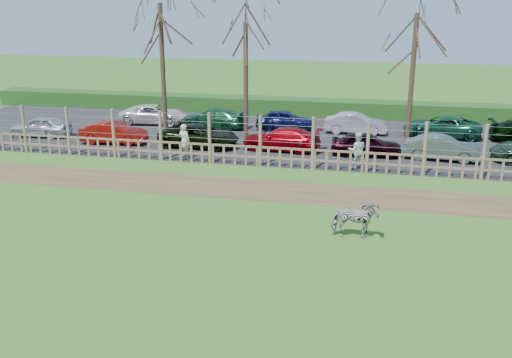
% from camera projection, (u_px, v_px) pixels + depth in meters
% --- Properties ---
extents(ground, '(120.00, 120.00, 0.00)m').
position_uv_depth(ground, '(213.00, 228.00, 19.83)').
color(ground, olive).
rests_on(ground, ground).
extents(dirt_strip, '(34.00, 2.80, 0.01)m').
position_uv_depth(dirt_strip, '(243.00, 189.00, 24.02)').
color(dirt_strip, brown).
rests_on(dirt_strip, ground).
extents(asphalt, '(44.00, 13.00, 0.04)m').
position_uv_depth(asphalt, '(283.00, 136.00, 33.35)').
color(asphalt, '#232326').
rests_on(asphalt, ground).
extents(hedge, '(46.00, 2.00, 1.10)m').
position_uv_depth(hedge, '(300.00, 107.00, 39.72)').
color(hedge, '#1E4716').
rests_on(hedge, ground).
extents(fence, '(30.16, 0.16, 2.50)m').
position_uv_depth(fence, '(260.00, 150.00, 27.05)').
color(fence, brown).
rests_on(fence, ground).
extents(tree_left, '(4.80, 4.80, 7.88)m').
position_uv_depth(tree_left, '(161.00, 39.00, 31.16)').
color(tree_left, '#3D2B1E').
rests_on(tree_left, ground).
extents(tree_mid, '(4.80, 4.80, 6.83)m').
position_uv_depth(tree_mid, '(246.00, 53.00, 31.39)').
color(tree_mid, '#3D2B1E').
rests_on(tree_mid, ground).
extents(tree_right, '(4.80, 4.80, 7.35)m').
position_uv_depth(tree_right, '(414.00, 48.00, 29.90)').
color(tree_right, '#3D2B1E').
rests_on(tree_right, ground).
extents(zebra, '(1.58, 0.79, 1.31)m').
position_uv_depth(zebra, '(355.00, 220.00, 18.78)').
color(zebra, gray).
rests_on(zebra, ground).
extents(visitor_a, '(0.72, 0.58, 1.72)m').
position_uv_depth(visitor_a, '(184.00, 141.00, 28.39)').
color(visitor_a, beige).
rests_on(visitor_a, asphalt).
extents(visitor_b, '(0.95, 0.80, 1.72)m').
position_uv_depth(visitor_b, '(357.00, 150.00, 26.60)').
color(visitor_b, silver).
rests_on(visitor_b, asphalt).
extents(crow, '(0.23, 0.17, 0.19)m').
position_uv_depth(crow, '(365.00, 207.00, 21.55)').
color(crow, black).
rests_on(crow, ground).
extents(car_0, '(3.64, 1.75, 1.20)m').
position_uv_depth(car_0, '(40.00, 126.00, 33.06)').
color(car_0, '#ACB0B3').
rests_on(car_0, asphalt).
extents(car_1, '(3.72, 1.52, 1.20)m').
position_uv_depth(car_1, '(114.00, 133.00, 31.44)').
color(car_1, maroon).
rests_on(car_1, asphalt).
extents(car_2, '(4.40, 2.17, 1.20)m').
position_uv_depth(car_2, '(199.00, 136.00, 30.71)').
color(car_2, black).
rests_on(car_2, asphalt).
extents(car_3, '(4.25, 1.99, 1.20)m').
position_uv_depth(car_3, '(281.00, 139.00, 29.99)').
color(car_3, '#98020B').
rests_on(car_3, asphalt).
extents(car_4, '(3.57, 1.53, 1.20)m').
position_uv_depth(car_4, '(366.00, 144.00, 28.93)').
color(car_4, black).
rests_on(car_4, asphalt).
extents(car_5, '(3.75, 1.63, 1.20)m').
position_uv_depth(car_5, '(442.00, 148.00, 28.16)').
color(car_5, '#54635C').
rests_on(car_5, asphalt).
extents(car_8, '(4.50, 2.42, 1.20)m').
position_uv_depth(car_8, '(154.00, 114.00, 36.62)').
color(car_8, silver).
rests_on(car_8, asphalt).
extents(car_9, '(4.30, 2.15, 1.20)m').
position_uv_depth(car_9, '(213.00, 118.00, 35.29)').
color(car_9, '#195830').
rests_on(car_9, asphalt).
extents(car_10, '(3.66, 1.80, 1.20)m').
position_uv_depth(car_10, '(285.00, 120.00, 34.93)').
color(car_10, '#131A4F').
rests_on(car_10, asphalt).
extents(car_11, '(3.65, 1.28, 1.20)m').
position_uv_depth(car_11, '(356.00, 123.00, 33.86)').
color(car_11, '#C0AFC9').
rests_on(car_11, asphalt).
extents(car_12, '(4.37, 2.10, 1.20)m').
position_uv_depth(car_12, '(442.00, 127.00, 32.89)').
color(car_12, '#144D32').
rests_on(car_12, asphalt).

